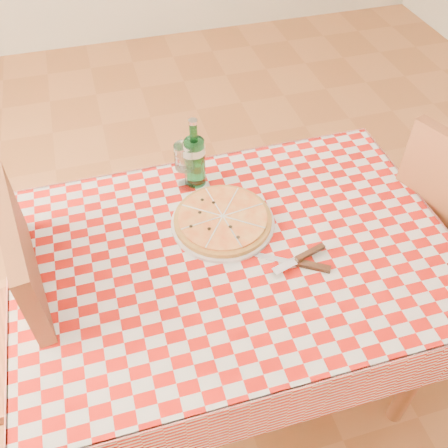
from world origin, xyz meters
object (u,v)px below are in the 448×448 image
object	(u,v)px
dining_table	(236,271)
water_bottle	(194,153)
pizza_plate	(223,219)
chair_far	(11,328)
wine_glass	(185,166)

from	to	relation	value
dining_table	water_bottle	size ratio (longest dim) A/B	4.80
dining_table	water_bottle	distance (m)	0.40
dining_table	pizza_plate	bearing A→B (deg)	93.62
chair_far	water_bottle	xyz separation A→B (m)	(0.65, 0.29, 0.30)
pizza_plate	dining_table	bearing A→B (deg)	-86.38
pizza_plate	wine_glass	world-z (taller)	wine_glass
pizza_plate	chair_far	bearing A→B (deg)	-173.36
dining_table	wine_glass	world-z (taller)	wine_glass
water_bottle	pizza_plate	bearing A→B (deg)	-81.09
wine_glass	pizza_plate	bearing A→B (deg)	-71.50
chair_far	wine_glass	size ratio (longest dim) A/B	6.04
dining_table	wine_glass	distance (m)	0.38
dining_table	water_bottle	bearing A→B (deg)	97.04
pizza_plate	wine_glass	distance (m)	0.22
dining_table	wine_glass	xyz separation A→B (m)	(-0.08, 0.32, 0.18)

